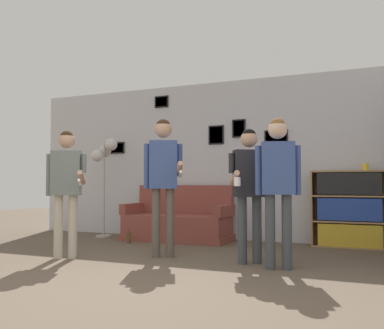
{
  "coord_description": "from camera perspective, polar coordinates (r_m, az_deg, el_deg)",
  "views": [
    {
      "loc": [
        2.23,
        -3.0,
        0.94
      ],
      "look_at": [
        0.15,
        1.96,
        1.18
      ],
      "focal_mm": 40.0,
      "sensor_mm": 36.0,
      "label": 1
    }
  ],
  "objects": [
    {
      "name": "ground_plane",
      "position": [
        3.86,
        -14.01,
        -16.58
      ],
      "size": [
        20.0,
        20.0,
        0.0
      ],
      "primitive_type": "plane",
      "color": "brown"
    },
    {
      "name": "person_watcher_holding_cup",
      "position": [
        5.11,
        7.66,
        -2.2
      ],
      "size": [
        0.44,
        0.55,
        1.6
      ],
      "color": "#3D4247",
      "rests_on": "ground_plane"
    },
    {
      "name": "person_spectator_near_bookshelf",
      "position": [
        4.82,
        11.4,
        -1.52
      ],
      "size": [
        0.48,
        0.29,
        1.67
      ],
      "color": "#3D4247",
      "rests_on": "ground_plane"
    },
    {
      "name": "couch",
      "position": [
        7.23,
        -1.85,
        -7.69
      ],
      "size": [
        1.79,
        0.8,
        0.92
      ],
      "color": "brown",
      "rests_on": "ground_plane"
    },
    {
      "name": "bookshelf",
      "position": [
        6.76,
        20.27,
        -5.6
      ],
      "size": [
        1.08,
        0.3,
        1.14
      ],
      "color": "#A87F51",
      "rests_on": "ground_plane"
    },
    {
      "name": "person_player_foreground_left",
      "position": [
        5.65,
        -16.43,
        -2.0
      ],
      "size": [
        0.59,
        0.38,
        1.62
      ],
      "color": "#B7AD99",
      "rests_on": "ground_plane"
    },
    {
      "name": "wall_back",
      "position": [
        7.32,
        4.98,
        0.66
      ],
      "size": [
        7.67,
        0.08,
        2.7
      ],
      "color": "silver",
      "rests_on": "ground_plane"
    },
    {
      "name": "floor_lamp",
      "position": [
        7.76,
        -11.6,
        0.92
      ],
      "size": [
        0.43,
        0.46,
        1.75
      ],
      "color": "#ADA89E",
      "rests_on": "ground_plane"
    },
    {
      "name": "bottle_on_floor",
      "position": [
        6.94,
        -8.44,
        -9.63
      ],
      "size": [
        0.07,
        0.07,
        0.22
      ],
      "color": "brown",
      "rests_on": "ground_plane"
    },
    {
      "name": "person_player_foreground_center",
      "position": [
        5.54,
        -3.87,
        -0.82
      ],
      "size": [
        0.6,
        0.4,
        1.78
      ],
      "color": "brown",
      "rests_on": "ground_plane"
    },
    {
      "name": "drinking_cup",
      "position": [
        6.74,
        22.12,
        -0.32
      ],
      "size": [
        0.09,
        0.09,
        0.1
      ],
      "color": "yellow",
      "rests_on": "bookshelf"
    }
  ]
}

